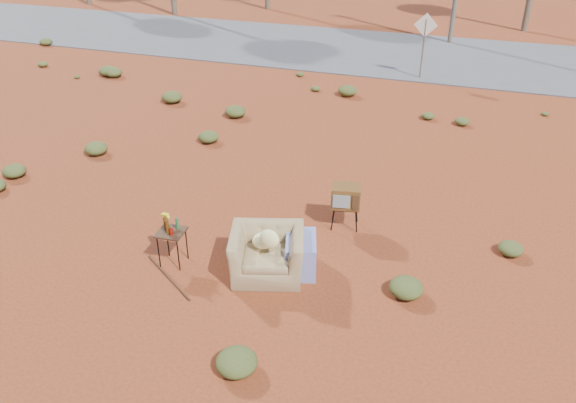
% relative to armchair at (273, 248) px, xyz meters
% --- Properties ---
extents(ground, '(140.00, 140.00, 0.00)m').
position_rel_armchair_xyz_m(ground, '(-0.66, 0.12, -0.50)').
color(ground, maroon).
rests_on(ground, ground).
extents(highway, '(140.00, 7.00, 0.04)m').
position_rel_armchair_xyz_m(highway, '(-0.66, 15.12, -0.48)').
color(highway, '#565659').
rests_on(highway, ground).
extents(armchair, '(1.58, 1.30, 1.07)m').
position_rel_armchair_xyz_m(armchair, '(0.00, 0.00, 0.00)').
color(armchair, '#937850').
rests_on(armchair, ground).
extents(tv_unit, '(0.62, 0.54, 0.88)m').
position_rel_armchair_xyz_m(tv_unit, '(0.78, 1.86, 0.15)').
color(tv_unit, black).
rests_on(tv_unit, ground).
extents(side_table, '(0.49, 0.49, 0.93)m').
position_rel_armchair_xyz_m(side_table, '(-1.79, -0.30, 0.18)').
color(side_table, '#3A2115').
rests_on(side_table, ground).
extents(rusty_bar, '(1.28, 0.88, 0.04)m').
position_rel_armchair_xyz_m(rusty_bar, '(-1.63, -0.75, -0.48)').
color(rusty_bar, '#4A2613').
rests_on(rusty_bar, ground).
extents(road_sign, '(0.78, 0.06, 2.19)m').
position_rel_armchair_xyz_m(road_sign, '(0.84, 12.12, 1.00)').
color(road_sign, brown).
rests_on(road_sign, ground).
extents(scrub_patch, '(17.49, 8.07, 0.33)m').
position_rel_armchair_xyz_m(scrub_patch, '(-1.49, 4.52, -0.36)').
color(scrub_patch, '#484F22').
rests_on(scrub_patch, ground).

